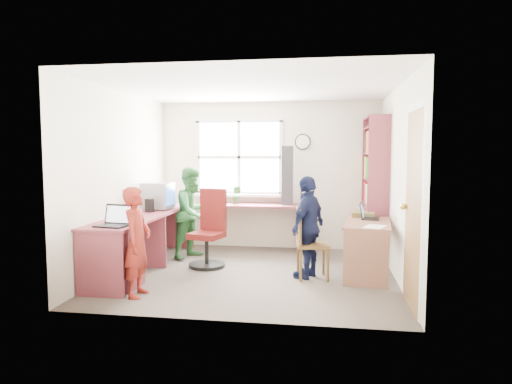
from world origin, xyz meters
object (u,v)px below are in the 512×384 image
at_px(potted_plant, 236,195).
at_px(bookshelf, 375,191).
at_px(person_navy, 308,227).
at_px(person_green, 193,213).
at_px(cd_tower, 287,175).
at_px(swivel_chair, 209,233).
at_px(laptop_right, 367,215).
at_px(crt_monitor, 158,196).
at_px(wooden_chair, 307,240).
at_px(laptop_left, 115,221).
at_px(person_red, 137,242).
at_px(l_desk, 149,240).
at_px(right_desk, 368,236).

bearing_deg(potted_plant, bookshelf, -6.33).
bearing_deg(person_navy, person_green, -91.84).
bearing_deg(cd_tower, swivel_chair, -137.93).
xyz_separation_m(laptop_right, person_navy, (-0.76, -0.47, -0.10)).
relative_size(crt_monitor, potted_plant, 1.46).
bearing_deg(wooden_chair, laptop_right, 24.99).
relative_size(swivel_chair, laptop_left, 2.77).
distance_m(wooden_chair, person_green, 1.98).
xyz_separation_m(potted_plant, person_red, (-0.62, -2.52, -0.29)).
bearing_deg(l_desk, right_desk, 9.23).
bearing_deg(potted_plant, laptop_left, -111.52).
relative_size(crt_monitor, person_red, 0.35).
bearing_deg(potted_plant, person_navy, -50.84).
xyz_separation_m(right_desk, potted_plant, (-1.97, 1.26, 0.39)).
xyz_separation_m(right_desk, person_navy, (-0.76, -0.23, 0.14)).
bearing_deg(person_green, wooden_chair, -93.02).
bearing_deg(laptop_right, swivel_chair, 99.52).
bearing_deg(cd_tower, right_desk, -55.43).
relative_size(bookshelf, swivel_chair, 1.96).
bearing_deg(person_green, swivel_chair, -117.25).
xyz_separation_m(l_desk, laptop_right, (2.78, 0.69, 0.29)).
height_order(swivel_chair, laptop_right, swivel_chair).
height_order(laptop_left, person_red, person_red).
bearing_deg(cd_tower, person_green, -161.05).
bearing_deg(wooden_chair, cd_tower, 94.55).
distance_m(wooden_chair, cd_tower, 1.78).
xyz_separation_m(l_desk, person_green, (0.27, 1.08, 0.22)).
bearing_deg(laptop_left, person_navy, 31.33).
bearing_deg(wooden_chair, crt_monitor, 153.30).
distance_m(wooden_chair, person_navy, 0.17).
relative_size(right_desk, laptop_left, 3.28).
xyz_separation_m(bookshelf, crt_monitor, (-3.15, -0.61, -0.05)).
height_order(cd_tower, person_green, cd_tower).
distance_m(bookshelf, person_red, 3.61).
distance_m(bookshelf, laptop_right, 0.84).
bearing_deg(bookshelf, wooden_chair, -125.92).
bearing_deg(swivel_chair, cd_tower, 64.16).
distance_m(cd_tower, person_red, 3.00).
distance_m(cd_tower, potted_plant, 0.88).
height_order(l_desk, laptop_right, laptop_right).
bearing_deg(swivel_chair, l_desk, -121.74).
distance_m(l_desk, swivel_chair, 0.88).
relative_size(potted_plant, person_red, 0.24).
distance_m(laptop_left, person_navy, 2.33).
height_order(l_desk, right_desk, l_desk).
distance_m(bookshelf, laptop_left, 3.76).
distance_m(crt_monitor, laptop_left, 1.54).
bearing_deg(cd_tower, potted_plant, 175.28).
xyz_separation_m(laptop_right, person_red, (-2.59, -1.50, -0.14)).
relative_size(swivel_chair, person_navy, 0.83).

